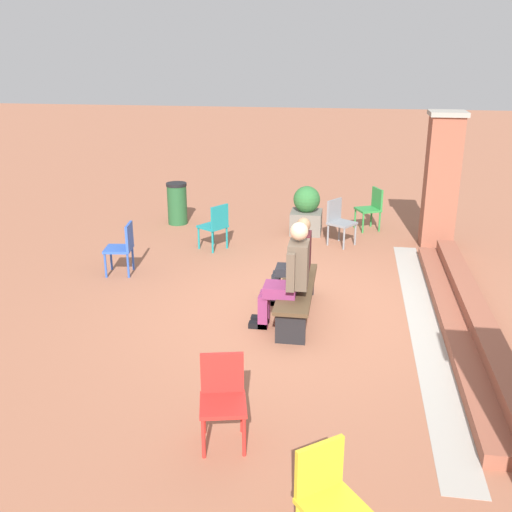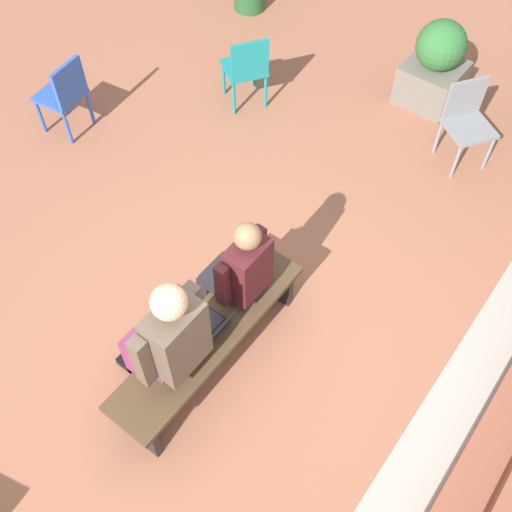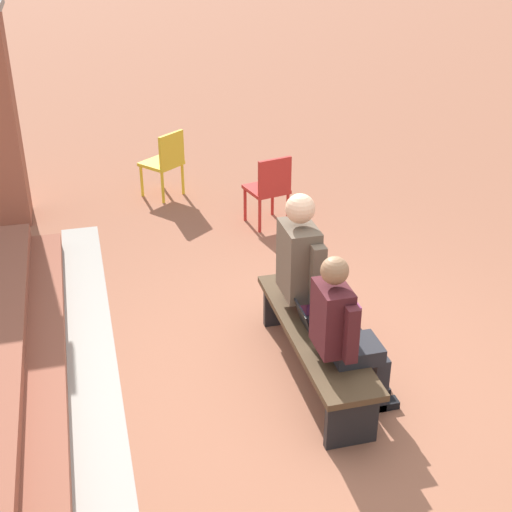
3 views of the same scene
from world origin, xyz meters
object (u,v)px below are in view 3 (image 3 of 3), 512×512
(laptop, at_px, (314,323))
(plastic_chair_mid_courtyard, at_px, (166,160))
(person_student, at_px, (345,330))
(plastic_chair_near_bench_right, at_px, (270,186))
(bench, at_px, (315,338))
(person_adult, at_px, (312,272))

(laptop, distance_m, plastic_chair_mid_courtyard, 4.01)
(person_student, distance_m, laptop, 0.47)
(laptop, height_order, plastic_chair_near_bench_right, plastic_chair_near_bench_right)
(plastic_chair_mid_courtyard, bearing_deg, bench, -171.63)
(person_student, xyz_separation_m, plastic_chair_near_bench_right, (3.23, -0.36, -0.21))
(laptop, xyz_separation_m, plastic_chair_mid_courtyard, (3.97, 0.57, -0.02))
(person_adult, xyz_separation_m, laptop, (-0.33, 0.08, -0.25))
(person_student, xyz_separation_m, laptop, (0.42, 0.08, -0.19))
(person_adult, xyz_separation_m, plastic_chair_mid_courtyard, (3.63, 0.66, -0.27))
(person_student, height_order, plastic_chair_near_bench_right, person_student)
(bench, distance_m, person_adult, 0.52)
(bench, height_order, person_student, person_student)
(laptop, bearing_deg, plastic_chair_mid_courtyard, 8.20)
(person_student, xyz_separation_m, person_adult, (0.76, -0.01, 0.06))
(bench, bearing_deg, person_adult, -12.32)
(laptop, bearing_deg, person_adult, -14.15)
(bench, relative_size, person_student, 1.41)
(bench, height_order, plastic_chair_near_bench_right, plastic_chair_near_bench_right)
(bench, xyz_separation_m, plastic_chair_near_bench_right, (2.81, -0.42, 0.13))
(laptop, bearing_deg, bench, -73.94)
(person_student, height_order, person_adult, person_adult)
(person_adult, bearing_deg, laptop, 165.85)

